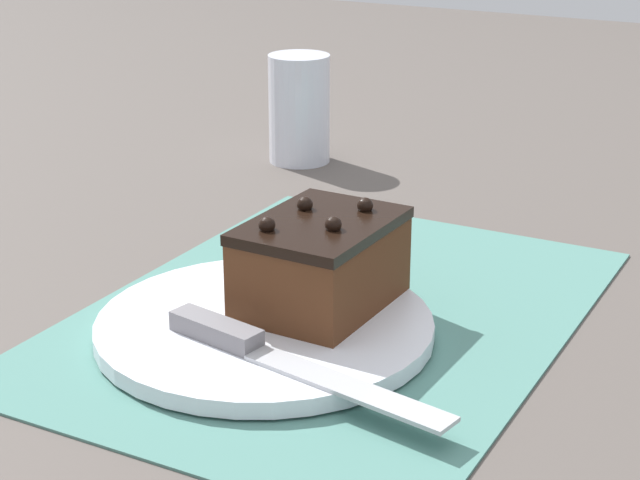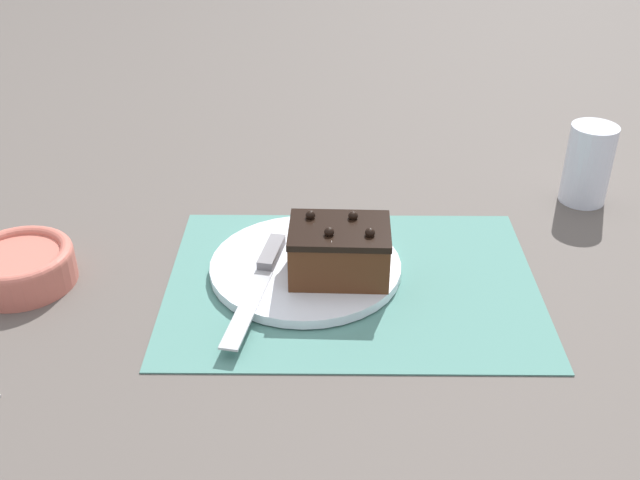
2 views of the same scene
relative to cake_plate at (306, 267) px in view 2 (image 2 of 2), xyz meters
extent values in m
plane|color=#544C47|center=(0.06, -0.02, -0.01)|extent=(3.00, 3.00, 0.00)
cube|color=slate|center=(0.06, -0.02, -0.01)|extent=(0.46, 0.34, 0.00)
cylinder|color=white|center=(0.00, 0.00, 0.00)|extent=(0.24, 0.24, 0.01)
cube|color=#512D19|center=(0.04, -0.02, 0.03)|extent=(0.12, 0.09, 0.06)
cube|color=black|center=(0.04, -0.02, 0.07)|extent=(0.12, 0.09, 0.01)
sphere|color=black|center=(0.01, 0.00, 0.08)|extent=(0.01, 0.01, 0.01)
sphere|color=black|center=(0.03, -0.04, 0.08)|extent=(0.01, 0.01, 0.01)
sphere|color=black|center=(0.05, 0.00, 0.08)|extent=(0.01, 0.01, 0.01)
sphere|color=black|center=(0.08, -0.04, 0.08)|extent=(0.01, 0.01, 0.01)
cube|color=slate|center=(-0.04, 0.01, 0.01)|extent=(0.03, 0.07, 0.01)
cube|color=#B7BABF|center=(-0.06, -0.10, 0.01)|extent=(0.05, 0.15, 0.00)
cylinder|color=white|center=(0.41, 0.20, 0.05)|extent=(0.07, 0.07, 0.12)
cylinder|color=#C66656|center=(-0.35, -0.03, 0.01)|extent=(0.13, 0.13, 0.04)
torus|color=#C66656|center=(-0.35, -0.03, 0.03)|extent=(0.13, 0.13, 0.02)
camera|label=1|loc=(-0.59, -0.36, 0.33)|focal=60.00mm
camera|label=2|loc=(0.03, -0.79, 0.52)|focal=42.00mm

